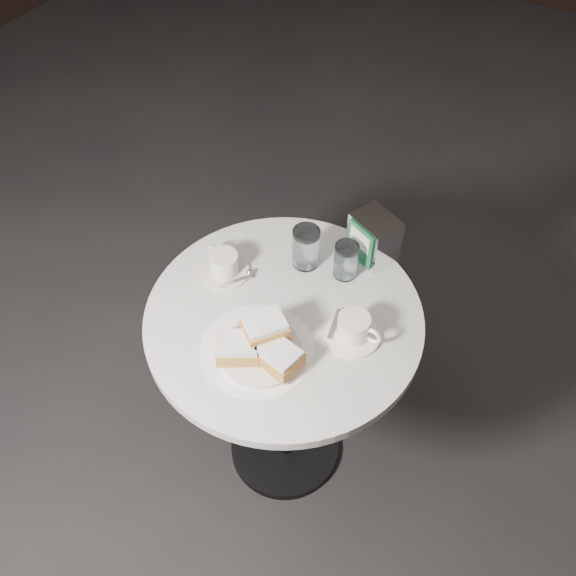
{
  "coord_description": "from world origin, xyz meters",
  "views": [
    {
      "loc": [
        0.53,
        -0.82,
        2.02
      ],
      "look_at": [
        0.0,
        0.02,
        0.83
      ],
      "focal_mm": 40.0,
      "sensor_mm": 36.0,
      "label": 1
    }
  ],
  "objects_px": {
    "cafe_table": "(284,359)",
    "water_glass_left": "(306,248)",
    "beignet_plate": "(261,347)",
    "water_glass_right": "(346,261)",
    "coffee_cup_left": "(224,265)",
    "coffee_cup_right": "(354,329)",
    "napkin_dispenser": "(374,238)"
  },
  "relations": [
    {
      "from": "cafe_table",
      "to": "water_glass_left",
      "type": "relative_size",
      "value": 6.35
    },
    {
      "from": "coffee_cup_left",
      "to": "napkin_dispenser",
      "type": "xyz_separation_m",
      "value": [
        0.3,
        0.26,
        0.04
      ]
    },
    {
      "from": "beignet_plate",
      "to": "water_glass_left",
      "type": "xyz_separation_m",
      "value": [
        -0.06,
        0.31,
        0.02
      ]
    },
    {
      "from": "cafe_table",
      "to": "water_glass_right",
      "type": "relative_size",
      "value": 7.26
    },
    {
      "from": "coffee_cup_left",
      "to": "water_glass_right",
      "type": "bearing_deg",
      "value": 51.59
    },
    {
      "from": "coffee_cup_left",
      "to": "coffee_cup_right",
      "type": "height_order",
      "value": "coffee_cup_right"
    },
    {
      "from": "cafe_table",
      "to": "coffee_cup_left",
      "type": "xyz_separation_m",
      "value": [
        -0.21,
        0.04,
        0.23
      ]
    },
    {
      "from": "napkin_dispenser",
      "to": "water_glass_left",
      "type": "bearing_deg",
      "value": -118.4
    },
    {
      "from": "coffee_cup_right",
      "to": "napkin_dispenser",
      "type": "xyz_separation_m",
      "value": [
        -0.09,
        0.26,
        0.04
      ]
    },
    {
      "from": "coffee_cup_left",
      "to": "water_glass_left",
      "type": "height_order",
      "value": "water_glass_left"
    },
    {
      "from": "cafe_table",
      "to": "coffee_cup_right",
      "type": "distance_m",
      "value": 0.29
    },
    {
      "from": "beignet_plate",
      "to": "coffee_cup_left",
      "type": "relative_size",
      "value": 1.49
    },
    {
      "from": "water_glass_left",
      "to": "cafe_table",
      "type": "bearing_deg",
      "value": -75.86
    },
    {
      "from": "beignet_plate",
      "to": "water_glass_left",
      "type": "relative_size",
      "value": 2.07
    },
    {
      "from": "cafe_table",
      "to": "water_glass_right",
      "type": "xyz_separation_m",
      "value": [
        0.06,
        0.2,
        0.25
      ]
    },
    {
      "from": "coffee_cup_left",
      "to": "coffee_cup_right",
      "type": "distance_m",
      "value": 0.38
    },
    {
      "from": "water_glass_left",
      "to": "water_glass_right",
      "type": "bearing_deg",
      "value": 11.3
    },
    {
      "from": "cafe_table",
      "to": "coffee_cup_left",
      "type": "bearing_deg",
      "value": 169.75
    },
    {
      "from": "beignet_plate",
      "to": "water_glass_right",
      "type": "height_order",
      "value": "water_glass_right"
    },
    {
      "from": "coffee_cup_left",
      "to": "water_glass_left",
      "type": "distance_m",
      "value": 0.22
    },
    {
      "from": "cafe_table",
      "to": "coffee_cup_left",
      "type": "relative_size",
      "value": 4.55
    },
    {
      "from": "cafe_table",
      "to": "beignet_plate",
      "type": "height_order",
      "value": "beignet_plate"
    },
    {
      "from": "water_glass_left",
      "to": "water_glass_right",
      "type": "relative_size",
      "value": 1.14
    },
    {
      "from": "cafe_table",
      "to": "beignet_plate",
      "type": "xyz_separation_m",
      "value": [
        0.02,
        -0.13,
        0.23
      ]
    },
    {
      "from": "water_glass_left",
      "to": "napkin_dispenser",
      "type": "xyz_separation_m",
      "value": [
        0.14,
        0.12,
        0.01
      ]
    },
    {
      "from": "coffee_cup_right",
      "to": "water_glass_right",
      "type": "xyz_separation_m",
      "value": [
        -0.12,
        0.17,
        0.02
      ]
    },
    {
      "from": "coffee_cup_right",
      "to": "napkin_dispenser",
      "type": "bearing_deg",
      "value": 109.09
    },
    {
      "from": "cafe_table",
      "to": "water_glass_left",
      "type": "height_order",
      "value": "water_glass_left"
    },
    {
      "from": "water_glass_right",
      "to": "napkin_dispenser",
      "type": "xyz_separation_m",
      "value": [
        0.03,
        0.09,
        0.02
      ]
    },
    {
      "from": "coffee_cup_left",
      "to": "water_glass_right",
      "type": "distance_m",
      "value": 0.32
    },
    {
      "from": "cafe_table",
      "to": "beignet_plate",
      "type": "distance_m",
      "value": 0.27
    },
    {
      "from": "coffee_cup_left",
      "to": "coffee_cup_right",
      "type": "bearing_deg",
      "value": 19.7
    }
  ]
}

